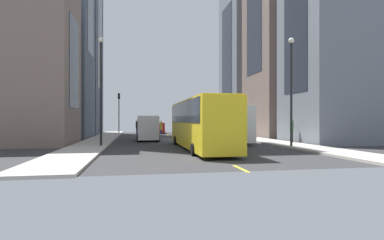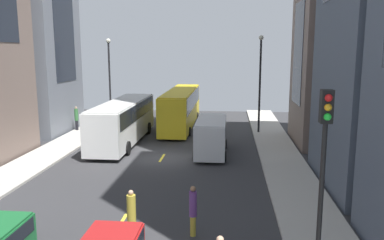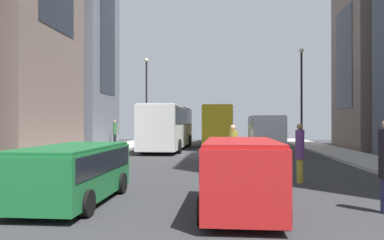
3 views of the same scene
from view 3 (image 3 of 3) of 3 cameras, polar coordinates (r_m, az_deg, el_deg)
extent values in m
plane|color=#333335|center=(25.01, 3.74, -5.26)|extent=(43.39, 43.39, 0.00)
cube|color=#B2ADA3|center=(26.51, -14.41, -4.81)|extent=(2.94, 44.00, 0.15)
cube|color=#B2ADA3|center=(26.13, 22.15, -4.86)|extent=(2.94, 44.00, 0.15)
cube|color=yellow|center=(14.58, 2.73, -8.78)|extent=(0.16, 2.00, 0.01)
cube|color=yellow|center=(25.01, 3.74, -5.25)|extent=(0.16, 2.00, 0.01)
cube|color=yellow|center=(35.48, 4.14, -3.79)|extent=(0.16, 2.00, 0.01)
cube|color=yellow|center=(45.96, 4.37, -3.00)|extent=(0.16, 2.00, 0.01)
cube|color=slate|center=(36.76, -18.87, 12.59)|extent=(8.16, 7.53, 20.72)
cube|color=#1E232D|center=(36.76, -18.87, 12.59)|extent=(8.24, 4.14, 11.39)
cube|color=silver|center=(29.50, -3.55, -1.06)|extent=(2.55, 11.95, 3.00)
cube|color=black|center=(29.50, -3.55, 0.60)|extent=(2.60, 11.00, 1.20)
cube|color=beige|center=(29.52, -3.55, 1.93)|extent=(2.45, 11.48, 0.08)
cylinder|color=black|center=(33.38, -4.59, -3.16)|extent=(0.46, 1.00, 1.00)
cylinder|color=black|center=(33.07, -0.57, -3.19)|extent=(0.46, 1.00, 1.00)
cylinder|color=black|center=(26.12, -7.33, -3.95)|extent=(0.46, 1.00, 1.00)
cylinder|color=black|center=(25.72, -2.21, -4.01)|extent=(0.46, 1.00, 1.00)
cube|color=yellow|center=(36.48, 4.07, -0.78)|extent=(2.45, 13.52, 3.30)
cube|color=black|center=(36.49, 4.07, 0.56)|extent=(2.50, 12.44, 1.48)
cube|color=gold|center=(36.51, 4.07, 1.87)|extent=(2.35, 12.98, 0.08)
cylinder|color=black|center=(40.75, 2.59, -2.82)|extent=(0.44, 0.76, 0.76)
cylinder|color=black|center=(40.71, 5.77, -2.82)|extent=(0.44, 0.76, 0.76)
cylinder|color=black|center=(32.38, 1.94, -3.46)|extent=(0.44, 0.76, 0.76)
cylinder|color=black|center=(32.33, 5.94, -3.46)|extent=(0.44, 0.76, 0.76)
cube|color=white|center=(26.37, 11.07, -2.06)|extent=(2.05, 5.64, 2.30)
cube|color=black|center=(26.36, 11.07, -0.42)|extent=(2.09, 5.19, 0.69)
cube|color=silver|center=(26.36, 11.07, 0.52)|extent=(1.97, 5.41, 0.08)
cylinder|color=black|center=(28.08, 8.79, -3.98)|extent=(0.37, 0.72, 0.72)
cylinder|color=black|center=(28.26, 12.61, -3.95)|extent=(0.37, 0.72, 0.72)
cylinder|color=black|center=(24.60, 9.31, -4.50)|extent=(0.37, 0.72, 0.72)
cylinder|color=black|center=(24.81, 13.67, -4.46)|extent=(0.37, 0.72, 0.72)
cube|color=red|center=(9.10, 7.41, -8.17)|extent=(1.70, 4.03, 1.47)
cube|color=black|center=(9.06, 7.41, -5.81)|extent=(1.74, 3.71, 0.62)
cube|color=#A91A1A|center=(9.03, 7.40, -3.28)|extent=(1.63, 3.87, 0.08)
cylinder|color=black|center=(10.43, 2.75, -10.49)|extent=(0.31, 0.62, 0.62)
cylinder|color=black|center=(10.48, 11.48, -10.43)|extent=(0.31, 0.62, 0.62)
cylinder|color=black|center=(7.98, 1.99, -13.65)|extent=(0.31, 0.62, 0.62)
cylinder|color=black|center=(8.05, 13.51, -13.52)|extent=(0.31, 0.62, 0.62)
cube|color=#1E7238|center=(10.59, -17.67, -7.62)|extent=(1.89, 4.55, 1.26)
cube|color=black|center=(10.56, -17.67, -5.92)|extent=(1.93, 4.19, 0.53)
cube|color=#1A612F|center=(10.53, -17.67, -4.00)|extent=(1.81, 4.37, 0.08)
cylinder|color=black|center=(12.29, -18.88, -8.92)|extent=(0.34, 0.62, 0.62)
cylinder|color=black|center=(11.70, -10.97, -9.37)|extent=(0.34, 0.62, 0.62)
cylinder|color=black|center=(9.81, -25.72, -11.10)|extent=(0.34, 0.62, 0.62)
cylinder|color=black|center=(9.06, -16.04, -12.03)|extent=(0.34, 0.62, 0.62)
cylinder|color=navy|center=(13.13, 6.23, -8.17)|extent=(0.26, 0.26, 0.72)
cylinder|color=gold|center=(13.03, 6.22, -4.12)|extent=(0.35, 0.35, 1.14)
sphere|color=tan|center=(13.00, 6.22, -1.17)|extent=(0.20, 0.20, 0.20)
cylinder|color=black|center=(34.57, -11.61, -2.90)|extent=(0.26, 0.26, 0.89)
cylinder|color=#336B38|center=(34.54, -11.60, -1.28)|extent=(0.35, 0.35, 1.06)
sphere|color=tan|center=(34.54, -11.60, -0.22)|extent=(0.22, 0.22, 0.22)
cylinder|color=gold|center=(13.92, 16.03, -7.44)|extent=(0.23, 0.23, 0.84)
cylinder|color=#593372|center=(13.84, 16.02, -3.58)|extent=(0.31, 0.31, 1.04)
sphere|color=#8C6647|center=(13.82, 16.02, -0.98)|extent=(0.22, 0.22, 0.22)
cylinder|color=black|center=(34.49, 16.26, 3.12)|extent=(0.18, 0.18, 8.13)
sphere|color=silver|center=(35.00, 16.25, 10.07)|extent=(0.44, 0.44, 0.44)
cylinder|color=black|center=(37.76, -6.91, 2.69)|extent=(0.18, 0.18, 7.97)
sphere|color=silver|center=(38.20, -6.91, 8.93)|extent=(0.44, 0.44, 0.44)
camera|label=1|loc=(58.94, 8.96, -0.33)|focal=28.76mm
camera|label=2|loc=(6.66, 110.33, 51.84)|focal=36.64mm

